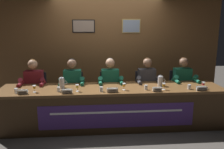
% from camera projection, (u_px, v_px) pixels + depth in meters
% --- Properties ---
extents(ground_plane, '(12.00, 12.00, 0.00)m').
position_uv_depth(ground_plane, '(112.00, 125.00, 4.59)').
color(ground_plane, '#4C4742').
extents(wall_back_panelled, '(5.40, 0.14, 2.60)m').
position_uv_depth(wall_back_panelled, '(108.00, 51.00, 5.58)').
color(wall_back_panelled, brown).
rests_on(wall_back_panelled, ground_plane).
extents(conference_table, '(4.20, 0.87, 0.76)m').
position_uv_depth(conference_table, '(113.00, 101.00, 4.36)').
color(conference_table, brown).
rests_on(conference_table, ground_plane).
extents(chair_far_left, '(0.44, 0.44, 0.92)m').
position_uv_depth(chair_far_left, '(37.00, 95.00, 4.97)').
color(chair_far_left, black).
rests_on(chair_far_left, ground_plane).
extents(panelist_far_left, '(0.51, 0.48, 1.24)m').
position_uv_depth(panelist_far_left, '(33.00, 85.00, 4.71)').
color(panelist_far_left, black).
rests_on(panelist_far_left, ground_plane).
extents(nameplate_far_left, '(0.18, 0.06, 0.08)m').
position_uv_depth(nameplate_far_left, '(23.00, 92.00, 3.99)').
color(nameplate_far_left, white).
rests_on(nameplate_far_left, conference_table).
extents(juice_glass_far_left, '(0.06, 0.06, 0.12)m').
position_uv_depth(juice_glass_far_left, '(34.00, 87.00, 4.10)').
color(juice_glass_far_left, white).
rests_on(juice_glass_far_left, conference_table).
extents(water_cup_far_left, '(0.06, 0.06, 0.08)m').
position_uv_depth(water_cup_far_left, '(16.00, 91.00, 4.06)').
color(water_cup_far_left, silver).
rests_on(water_cup_far_left, conference_table).
extents(chair_left, '(0.44, 0.44, 0.92)m').
position_uv_depth(chair_left, '(74.00, 94.00, 5.03)').
color(chair_left, black).
rests_on(chair_left, ground_plane).
extents(panelist_left, '(0.51, 0.48, 1.24)m').
position_uv_depth(panelist_left, '(72.00, 84.00, 4.78)').
color(panelist_left, black).
rests_on(panelist_left, ground_plane).
extents(nameplate_left, '(0.19, 0.06, 0.08)m').
position_uv_depth(nameplate_left, '(67.00, 91.00, 4.03)').
color(nameplate_left, white).
rests_on(nameplate_left, conference_table).
extents(juice_glass_left, '(0.06, 0.06, 0.12)m').
position_uv_depth(juice_glass_left, '(77.00, 87.00, 4.15)').
color(juice_glass_left, white).
rests_on(juice_glass_left, conference_table).
extents(water_cup_left, '(0.06, 0.06, 0.08)m').
position_uv_depth(water_cup_left, '(59.00, 90.00, 4.14)').
color(water_cup_left, silver).
rests_on(water_cup_left, conference_table).
extents(chair_center, '(0.44, 0.44, 0.92)m').
position_uv_depth(chair_center, '(110.00, 93.00, 5.09)').
color(chair_center, black).
rests_on(chair_center, ground_plane).
extents(panelist_center, '(0.51, 0.48, 1.24)m').
position_uv_depth(panelist_center, '(110.00, 83.00, 4.84)').
color(panelist_center, black).
rests_on(panelist_center, ground_plane).
extents(nameplate_center, '(0.20, 0.06, 0.08)m').
position_uv_depth(nameplate_center, '(112.00, 90.00, 4.10)').
color(nameplate_center, white).
rests_on(nameplate_center, conference_table).
extents(juice_glass_center, '(0.06, 0.06, 0.12)m').
position_uv_depth(juice_glass_center, '(124.00, 85.00, 4.24)').
color(juice_glass_center, white).
rests_on(juice_glass_center, conference_table).
extents(water_cup_center, '(0.06, 0.06, 0.08)m').
position_uv_depth(water_cup_center, '(101.00, 89.00, 4.15)').
color(water_cup_center, silver).
rests_on(water_cup_center, conference_table).
extents(chair_right, '(0.44, 0.44, 0.92)m').
position_uv_depth(chair_right, '(145.00, 93.00, 5.16)').
color(chair_right, black).
rests_on(chair_right, ground_plane).
extents(panelist_right, '(0.51, 0.48, 1.24)m').
position_uv_depth(panelist_right, '(147.00, 83.00, 4.90)').
color(panelist_right, black).
rests_on(panelist_right, ground_plane).
extents(nameplate_right, '(0.16, 0.06, 0.08)m').
position_uv_depth(nameplate_right, '(157.00, 89.00, 4.15)').
color(nameplate_right, white).
rests_on(nameplate_right, conference_table).
extents(juice_glass_right, '(0.06, 0.06, 0.12)m').
position_uv_depth(juice_glass_right, '(164.00, 85.00, 4.25)').
color(juice_glass_right, white).
rests_on(juice_glass_right, conference_table).
extents(water_cup_right, '(0.06, 0.06, 0.08)m').
position_uv_depth(water_cup_right, '(146.00, 88.00, 4.27)').
color(water_cup_right, silver).
rests_on(water_cup_right, conference_table).
extents(chair_far_right, '(0.44, 0.44, 0.92)m').
position_uv_depth(chair_far_right, '(179.00, 92.00, 5.22)').
color(chair_far_right, black).
rests_on(chair_far_right, ground_plane).
extents(panelist_far_right, '(0.51, 0.48, 1.24)m').
position_uv_depth(panelist_far_right, '(183.00, 82.00, 4.96)').
color(panelist_far_right, black).
rests_on(panelist_far_right, ground_plane).
extents(nameplate_far_right, '(0.19, 0.06, 0.08)m').
position_uv_depth(nameplate_far_right, '(202.00, 88.00, 4.21)').
color(nameplate_far_right, white).
rests_on(nameplate_far_right, conference_table).
extents(juice_glass_far_right, '(0.06, 0.06, 0.12)m').
position_uv_depth(juice_glass_far_right, '(203.00, 84.00, 4.33)').
color(juice_glass_far_right, white).
rests_on(juice_glass_far_right, conference_table).
extents(water_cup_far_right, '(0.06, 0.06, 0.08)m').
position_uv_depth(water_cup_far_right, '(189.00, 87.00, 4.31)').
color(water_cup_far_right, silver).
rests_on(water_cup_far_right, conference_table).
extents(water_pitcher_left_side, '(0.15, 0.10, 0.21)m').
position_uv_depth(water_pitcher_left_side, '(62.00, 83.00, 4.39)').
color(water_pitcher_left_side, silver).
rests_on(water_pitcher_left_side, conference_table).
extents(water_pitcher_right_side, '(0.15, 0.10, 0.21)m').
position_uv_depth(water_pitcher_right_side, '(160.00, 81.00, 4.52)').
color(water_pitcher_right_side, silver).
rests_on(water_pitcher_right_side, conference_table).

